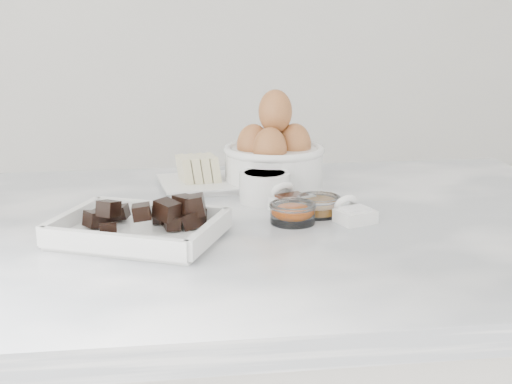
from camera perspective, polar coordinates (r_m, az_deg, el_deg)
marble_slab at (r=1.12m, az=-0.81°, el=-3.40°), size 1.20×0.80×0.04m
chocolate_dish at (r=1.04m, az=-9.39°, el=-2.49°), size 0.28×0.25×0.06m
butter_plate at (r=1.32m, az=-4.54°, el=1.22°), size 0.16×0.16×0.06m
sugar_ramekin at (r=1.22m, az=0.69°, el=0.51°), size 0.09×0.09×0.05m
egg_bowl at (r=1.32m, az=1.45°, el=2.96°), size 0.19×0.19×0.18m
honey_bowl at (r=1.15m, az=5.03°, el=-1.05°), size 0.07×0.07×0.03m
zest_bowl at (r=1.11m, az=2.95°, el=-1.62°), size 0.07×0.07×0.03m
vanilla_spoon at (r=1.18m, az=2.67°, el=-0.68°), size 0.08×0.09×0.05m
salt_spoon at (r=1.12m, az=7.74°, el=-1.65°), size 0.07×0.08×0.04m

